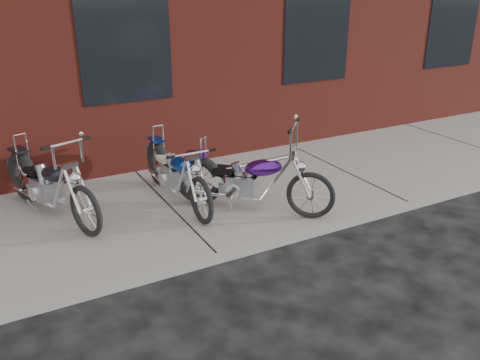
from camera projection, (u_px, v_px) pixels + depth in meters
ground at (217, 265)px, 5.86m from camera, size 120.00×120.00×0.00m
sidewalk at (169, 210)px, 7.06m from camera, size 22.00×3.00×0.15m
chopper_purple at (249, 182)px, 6.74m from camera, size 1.62×1.67×1.25m
chopper_blue at (176, 175)px, 7.04m from camera, size 0.53×2.16×0.94m
chopper_third at (50, 187)px, 6.59m from camera, size 0.88×2.17×1.15m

